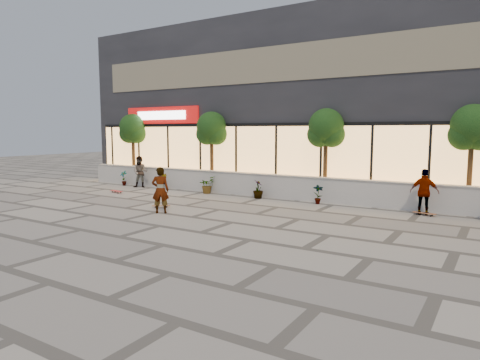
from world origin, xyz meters
The scene contains 18 objects.
ground centered at (0.00, 0.00, 0.00)m, with size 80.00×80.00×0.00m, color #A69D90.
planter_wall centered at (0.00, 7.00, 0.52)m, with size 22.00×0.42×1.04m.
retail_building centered at (0.00, 12.49, 4.25)m, with size 24.00×9.17×8.50m.
shrub_a centered at (-8.50, 6.45, 0.41)m, with size 0.43×0.29×0.81m, color black.
shrub_b centered at (-5.70, 6.45, 0.41)m, with size 0.45×0.36×0.81m, color black.
shrub_c centered at (-2.90, 6.45, 0.41)m, with size 0.73×0.63×0.81m, color black.
shrub_d centered at (-0.10, 6.45, 0.41)m, with size 0.45×0.45×0.81m, color black.
shrub_e centered at (2.70, 6.45, 0.41)m, with size 0.43×0.29×0.81m, color black.
tree_west centered at (-9.00, 7.70, 2.99)m, with size 1.60×1.50×3.92m.
tree_midwest centered at (-3.50, 7.70, 2.99)m, with size 1.60×1.50×3.92m.
tree_mideast centered at (2.50, 7.70, 2.99)m, with size 1.60×1.50×3.92m.
tree_east centered at (8.00, 7.70, 2.99)m, with size 1.60×1.50×3.92m.
skater_center centered at (-1.41, 1.61, 0.84)m, with size 0.61×0.40×1.68m, color silver.
skater_left centered at (-7.10, 6.30, 0.82)m, with size 0.80×0.62×1.64m, color tan.
skater_right_near centered at (6.72, 6.30, 0.82)m, with size 0.96×0.40×1.63m, color white.
skateboard_center centered at (-2.17, 2.46, 0.07)m, with size 0.68×0.56×0.08m.
skateboard_left centered at (-6.71, 4.31, 0.08)m, with size 0.85×0.37×0.10m.
skateboard_right_near centered at (6.77, 6.20, 0.08)m, with size 0.80×0.37×0.09m.
Camera 1 is at (9.08, -9.79, 2.96)m, focal length 32.00 mm.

